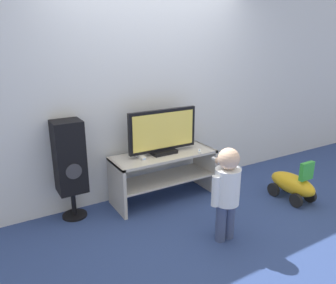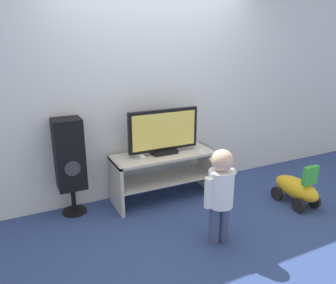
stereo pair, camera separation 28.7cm
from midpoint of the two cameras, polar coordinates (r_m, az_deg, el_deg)
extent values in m
plane|color=navy|center=(3.88, -1.07, -11.11)|extent=(16.00, 16.00, 0.00)
cube|color=silver|center=(3.94, -5.21, 9.25)|extent=(10.00, 0.06, 2.60)
cube|color=beige|center=(3.85, -2.86, -2.28)|extent=(1.25, 0.47, 0.03)
cube|color=beige|center=(3.96, -2.80, -6.39)|extent=(1.21, 0.43, 0.02)
cube|color=beige|center=(3.73, -11.11, -7.80)|extent=(0.04, 0.47, 0.58)
cube|color=beige|center=(4.24, 4.45, -4.34)|extent=(0.04, 0.47, 0.58)
cube|color=black|center=(3.85, -3.04, -1.69)|extent=(0.30, 0.20, 0.04)
cube|color=black|center=(3.78, -3.10, 2.06)|extent=(0.86, 0.05, 0.48)
cube|color=#F2D859|center=(3.75, -2.90, 1.96)|extent=(0.79, 0.01, 0.41)
cube|color=white|center=(3.70, -6.91, -2.65)|extent=(0.05, 0.15, 0.04)
cube|color=#3F8CE5|center=(3.63, -6.40, -3.01)|extent=(0.03, 0.00, 0.01)
cube|color=white|center=(3.89, 3.41, -1.65)|extent=(0.10, 0.13, 0.02)
cylinder|color=#337FD8|center=(3.89, 3.42, -1.46)|extent=(0.01, 0.01, 0.00)
cylinder|color=#3F4C72|center=(3.22, 6.59, -13.82)|extent=(0.10, 0.10, 0.38)
cylinder|color=#3F4C72|center=(3.28, 8.12, -13.28)|extent=(0.10, 0.10, 0.38)
cylinder|color=white|center=(3.08, 7.63, -7.72)|extent=(0.24, 0.24, 0.35)
sphere|color=beige|center=(2.97, 7.84, -2.94)|extent=(0.20, 0.20, 0.20)
cylinder|color=white|center=(3.01, 5.55, -8.56)|extent=(0.07, 0.07, 0.29)
cylinder|color=white|center=(3.21, 8.04, -4.10)|extent=(0.07, 0.29, 0.07)
sphere|color=beige|center=(3.31, 6.47, -3.32)|extent=(0.09, 0.09, 0.09)
cube|color=white|center=(3.34, 6.06, -3.12)|extent=(0.03, 0.13, 0.02)
cylinder|color=black|center=(3.86, -18.04, -12.05)|extent=(0.27, 0.27, 0.02)
cylinder|color=black|center=(3.80, -18.24, -10.15)|extent=(0.05, 0.05, 0.31)
cube|color=black|center=(3.59, -19.04, -2.47)|extent=(0.30, 0.27, 0.77)
cylinder|color=#38383D|center=(3.50, -18.37, -4.93)|extent=(0.16, 0.01, 0.16)
ellipsoid|color=gold|center=(4.18, 19.02, -6.91)|extent=(0.25, 0.61, 0.23)
cube|color=green|center=(4.01, 21.13, -4.78)|extent=(0.20, 0.05, 0.21)
cylinder|color=black|center=(4.25, 16.05, -8.00)|extent=(0.04, 0.16, 0.16)
cylinder|color=black|center=(4.42, 18.27, -7.20)|extent=(0.04, 0.16, 0.16)
cylinder|color=black|center=(4.05, 19.51, -9.62)|extent=(0.04, 0.16, 0.16)
cylinder|color=black|center=(4.23, 21.68, -8.69)|extent=(0.04, 0.16, 0.16)
camera|label=1|loc=(0.14, -92.22, -0.69)|focal=35.00mm
camera|label=2|loc=(0.14, 87.78, 0.69)|focal=35.00mm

